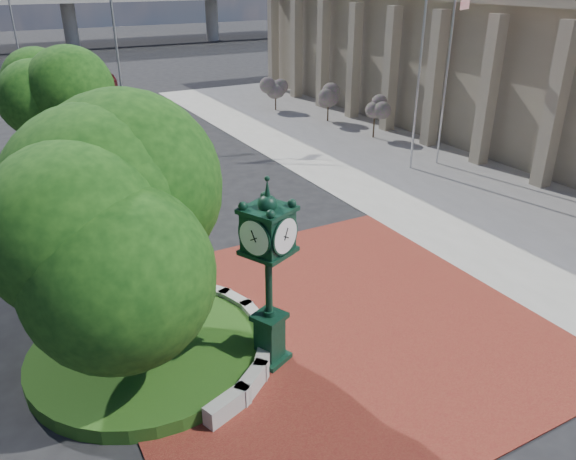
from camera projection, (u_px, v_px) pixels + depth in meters
The scene contains 17 objects.
ground at pixel (306, 310), 17.30m from camera, with size 200.00×200.00×0.00m, color black.
plaza at pixel (324, 325), 16.50m from camera, with size 12.00×12.00×0.04m, color maroon.
sidewalk at pixel (458, 152), 32.23m from camera, with size 20.00×50.00×0.04m, color #9E9B93.
planter_wall at pixel (225, 327), 16.00m from camera, with size 2.96×6.77×0.54m.
grass_bed at pixel (146, 353), 15.03m from camera, with size 6.10×6.10×0.40m, color #1C3F12.
civic_building at pixel (533, 61), 35.33m from camera, with size 17.35×44.00×8.60m.
tree_planter at pixel (130, 234), 13.55m from camera, with size 5.20×5.20×6.33m.
tree_street at pixel (60, 106), 28.50m from camera, with size 4.40×4.40×5.45m.
post_clock at pixel (269, 268), 13.87m from camera, with size 1.35×1.35×5.14m.
parked_car at pixel (106, 83), 47.99m from camera, with size 1.82×4.53×1.54m, color #570C13.
flagpole_a at pixel (446, 77), 28.43m from camera, with size 1.34×0.59×8.96m.
flagpole_b at pixel (420, 66), 27.45m from camera, with size 1.60×0.18×10.23m.
street_lamp_near at pixel (119, 39), 37.21m from camera, with size 2.01×0.79×9.21m.
street_lamp_far at pixel (17, 30), 45.86m from camera, with size 1.93×0.45×8.61m.
shrub_near at pixel (375, 113), 34.37m from camera, with size 1.20×1.20×2.20m.
shrub_mid at pixel (328, 98), 38.16m from camera, with size 1.20×1.20×2.20m.
shrub_far at pixel (276, 89), 41.22m from camera, with size 1.20×1.20×2.20m.
Camera 1 is at (-7.55, -12.58, 9.51)m, focal length 35.00 mm.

